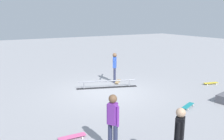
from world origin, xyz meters
TOP-DOWN VIEW (x-y plane):
  - ground_plane at (0.00, 0.00)m, footprint 60.00×60.00m
  - grind_rail at (-0.33, -0.61)m, footprint 2.93×1.24m
  - skater_main at (-1.15, -1.26)m, footprint 0.79×1.11m
  - skateboard_main at (-1.26, -1.12)m, footprint 0.68×0.73m
  - bystander_black_shirt at (1.41, 5.89)m, footprint 0.33×0.26m
  - bystander_purple_shirt at (2.28, 4.48)m, footprint 0.26×0.34m
  - loose_skateboard_pink at (2.96, 3.32)m, footprint 0.81×0.30m
  - loose_skateboard_teal at (-1.80, 3.27)m, footprint 0.82×0.47m
  - loose_skateboard_yellow at (-5.32, 1.58)m, footprint 0.82×0.41m

SIDE VIEW (x-z plane):
  - ground_plane at x=0.00m, z-range 0.00..0.00m
  - skateboard_main at x=-1.26m, z-range 0.03..0.12m
  - loose_skateboard_pink at x=2.96m, z-range 0.03..0.12m
  - loose_skateboard_teal at x=-1.80m, z-range 0.03..0.12m
  - loose_skateboard_yellow at x=-5.32m, z-range 0.03..0.12m
  - grind_rail at x=-0.33m, z-range -0.02..0.34m
  - bystander_black_shirt at x=1.41m, z-range 0.10..1.64m
  - bystander_purple_shirt at x=2.28m, z-range 0.10..1.68m
  - skater_main at x=-1.15m, z-range 0.13..1.73m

